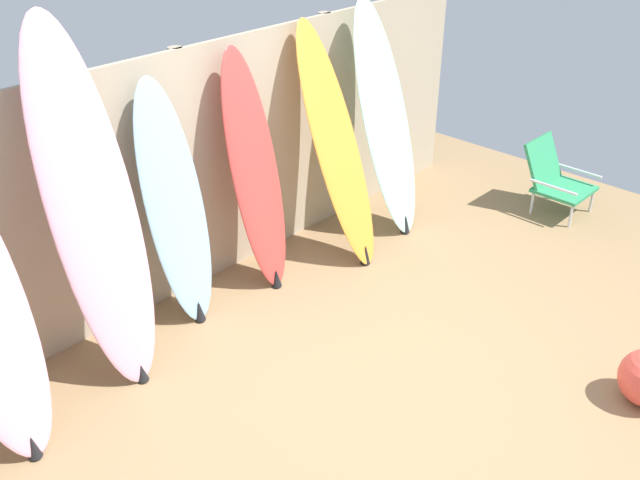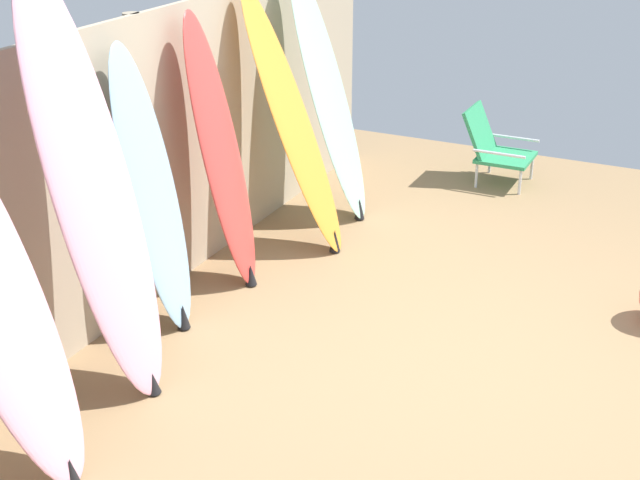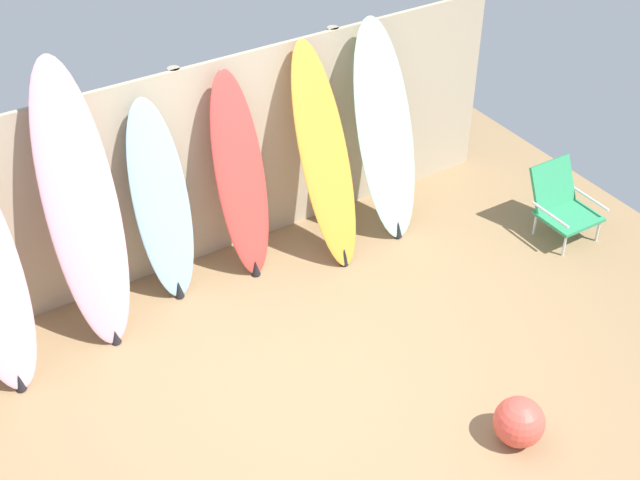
# 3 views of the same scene
# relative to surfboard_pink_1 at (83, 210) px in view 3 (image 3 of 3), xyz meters

# --- Properties ---
(ground) EXTENTS (7.68, 7.68, 0.00)m
(ground) POSITION_rel_surfboard_pink_1_xyz_m (0.99, -1.59, -1.11)
(ground) COLOR #8E704C
(fence_back) EXTENTS (6.08, 0.11, 1.80)m
(fence_back) POSITION_rel_surfboard_pink_1_xyz_m (0.99, 0.41, -0.21)
(fence_back) COLOR tan
(fence_back) RESTS_ON ground
(surfboard_pink_1) EXTENTS (0.57, 0.65, 2.24)m
(surfboard_pink_1) POSITION_rel_surfboard_pink_1_xyz_m (0.00, 0.00, 0.00)
(surfboard_pink_1) COLOR pink
(surfboard_pink_1) RESTS_ON ground
(surfboard_skyblue_2) EXTENTS (0.49, 0.40, 1.72)m
(surfboard_skyblue_2) POSITION_rel_surfboard_pink_1_xyz_m (0.65, 0.14, -0.27)
(surfboard_skyblue_2) COLOR #8CB7D6
(surfboard_skyblue_2) RESTS_ON ground
(surfboard_red_3) EXTENTS (0.48, 0.47, 1.79)m
(surfboard_red_3) POSITION_rel_surfboard_pink_1_xyz_m (1.33, 0.09, -0.23)
(surfboard_red_3) COLOR #D13D38
(surfboard_red_3) RESTS_ON ground
(surfboard_orange_4) EXTENTS (0.46, 0.78, 1.85)m
(surfboard_orange_4) POSITION_rel_surfboard_pink_1_xyz_m (2.05, -0.05, -0.20)
(surfboard_orange_4) COLOR orange
(surfboard_orange_4) RESTS_ON ground
(surfboard_seafoam_5) EXTENTS (0.61, 0.66, 1.92)m
(surfboard_seafoam_5) POSITION_rel_surfboard_pink_1_xyz_m (2.68, -0.03, -0.16)
(surfboard_seafoam_5) COLOR #9ED6BC
(surfboard_seafoam_5) RESTS_ON ground
(beach_chair) EXTENTS (0.50, 0.57, 0.64)m
(beach_chair) POSITION_rel_surfboard_pink_1_xyz_m (3.96, -0.98, -0.79)
(beach_chair) COLOR silver
(beach_chair) RESTS_ON ground
(beach_ball) EXTENTS (0.36, 0.36, 0.36)m
(beach_ball) POSITION_rel_surfboard_pink_1_xyz_m (2.00, -2.64, -0.93)
(beach_ball) COLOR #E54C3F
(beach_ball) RESTS_ON ground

